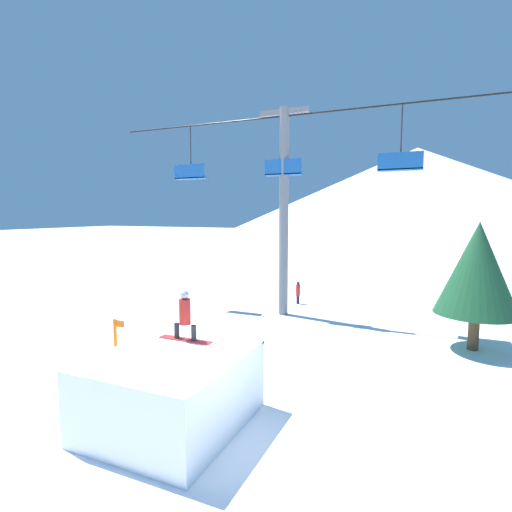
{
  "coord_description": "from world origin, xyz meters",
  "views": [
    {
      "loc": [
        3.93,
        -7.07,
        4.92
      ],
      "look_at": [
        -1.45,
        4.98,
        3.49
      ],
      "focal_mm": 28.0,
      "sensor_mm": 36.0,
      "label": 1
    }
  ],
  "objects_px": {
    "snowboarder": "(185,316)",
    "distant_skier": "(298,292)",
    "trail_marker": "(116,347)",
    "snow_ramp": "(172,390)",
    "pine_tree_near": "(477,269)"
  },
  "relations": [
    {
      "from": "snow_ramp",
      "to": "trail_marker",
      "type": "distance_m",
      "value": 3.47
    },
    {
      "from": "snowboarder",
      "to": "pine_tree_near",
      "type": "relative_size",
      "value": 0.32
    },
    {
      "from": "snow_ramp",
      "to": "trail_marker",
      "type": "relative_size",
      "value": 1.96
    },
    {
      "from": "snowboarder",
      "to": "pine_tree_near",
      "type": "distance_m",
      "value": 10.5
    },
    {
      "from": "distant_skier",
      "to": "snowboarder",
      "type": "bearing_deg",
      "value": -85.58
    },
    {
      "from": "snow_ramp",
      "to": "distant_skier",
      "type": "bearing_deg",
      "value": 95.32
    },
    {
      "from": "snowboarder",
      "to": "distant_skier",
      "type": "bearing_deg",
      "value": 94.42
    },
    {
      "from": "trail_marker",
      "to": "snowboarder",
      "type": "bearing_deg",
      "value": -10.69
    },
    {
      "from": "snow_ramp",
      "to": "distant_skier",
      "type": "distance_m",
      "value": 13.15
    },
    {
      "from": "trail_marker",
      "to": "distant_skier",
      "type": "distance_m",
      "value": 11.73
    },
    {
      "from": "snow_ramp",
      "to": "distant_skier",
      "type": "xyz_separation_m",
      "value": [
        -1.22,
        13.09,
        -0.18
      ]
    },
    {
      "from": "snowboarder",
      "to": "trail_marker",
      "type": "bearing_deg",
      "value": 169.31
    },
    {
      "from": "snowboarder",
      "to": "trail_marker",
      "type": "xyz_separation_m",
      "value": [
        -2.84,
        0.54,
        -1.37
      ]
    },
    {
      "from": "distant_skier",
      "to": "snow_ramp",
      "type": "bearing_deg",
      "value": -84.68
    },
    {
      "from": "snowboarder",
      "to": "pine_tree_near",
      "type": "bearing_deg",
      "value": 47.18
    }
  ]
}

